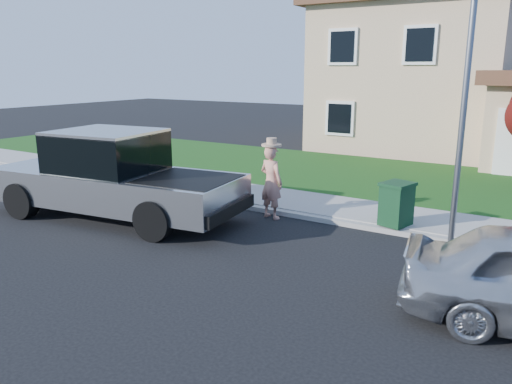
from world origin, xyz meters
TOP-DOWN VIEW (x-y plane):
  - ground at (0.00, 0.00)m, footprint 80.00×80.00m
  - curb at (1.00, 2.90)m, footprint 40.00×0.20m
  - sidewalk at (1.00, 4.00)m, footprint 40.00×2.00m
  - lawn at (1.00, 8.50)m, footprint 40.00×7.00m
  - house at (1.31, 16.38)m, footprint 14.00×11.30m
  - pickup_truck at (-3.31, 0.49)m, footprint 6.97×3.08m
  - woman at (0.11, 2.53)m, footprint 0.76×0.59m
  - trash_bin at (3.11, 3.15)m, footprint 0.79×0.85m
  - street_lamp at (4.42, 2.70)m, footprint 0.41×0.70m

SIDE VIEW (x-z plane):
  - ground at x=0.00m, z-range 0.00..0.00m
  - lawn at x=1.00m, z-range 0.00..0.10m
  - curb at x=1.00m, z-range 0.00..0.12m
  - sidewalk at x=1.00m, z-range 0.00..0.15m
  - trash_bin at x=3.11m, z-range 0.16..1.17m
  - woman at x=0.11m, z-range -0.05..1.99m
  - pickup_truck at x=-3.31m, z-range -0.07..2.14m
  - street_lamp at x=4.42m, z-range 0.38..5.74m
  - house at x=1.31m, z-range -0.26..6.59m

